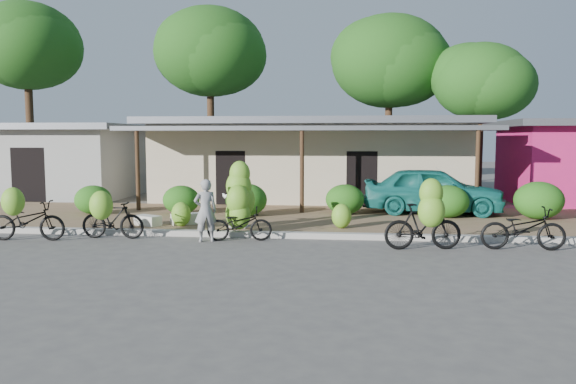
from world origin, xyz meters
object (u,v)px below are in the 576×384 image
object	(u,v)px
tree_center_right	(386,60)
teal_van	(433,190)
bike_far_left	(26,218)
bike_center	(239,207)
sack_near	(187,219)
tree_near_right	(476,79)
bike_left	(110,217)
bike_far_right	(523,229)
vendor	(206,211)
bystander	(236,198)
bike_right	(425,221)
tree_back_left	(24,44)
tree_far_center	(207,50)
sack_far	(148,220)

from	to	relation	value
tree_center_right	teal_van	bearing A→B (deg)	-84.68
bike_far_left	bike_center	distance (m)	5.34
bike_far_left	teal_van	size ratio (longest dim) A/B	0.44
tree_center_right	sack_near	distance (m)	16.07
tree_center_right	tree_near_right	distance (m)	4.64
bike_left	bike_far_right	size ratio (longest dim) A/B	0.86
bike_far_left	vendor	bearing A→B (deg)	-89.42
bike_left	bystander	xyz separation A→B (m)	(2.96, 1.43, 0.35)
bike_far_left	bike_center	world-z (taller)	bike_center
tree_near_right	bike_right	xyz separation A→B (m)	(-4.04, -13.96, -4.55)
bike_left	bike_far_right	xyz separation A→B (m)	(10.02, -0.26, -0.09)
tree_near_right	bike_center	bearing A→B (deg)	-123.62
tree_back_left	bike_center	distance (m)	17.94
bike_far_right	sack_near	world-z (taller)	bike_far_right
bike_center	vendor	xyz separation A→B (m)	(-0.76, -0.49, -0.04)
tree_back_left	bike_far_left	size ratio (longest dim) A/B	4.52
bystander	bike_left	bearing A→B (deg)	26.26
tree_far_center	bike_far_left	distance (m)	16.58
bike_left	bike_right	bearing A→B (deg)	-94.88
tree_center_right	sack_far	size ratio (longest dim) A/B	11.56
tree_back_left	bike_left	bearing A→B (deg)	-52.10
bike_center	vendor	world-z (taller)	bike_center
bike_right	bike_far_right	size ratio (longest dim) A/B	0.97
bike_center	tree_near_right	bearing A→B (deg)	-42.78
tree_back_left	bike_center	bearing A→B (deg)	-42.39
teal_van	bike_far_right	bearing A→B (deg)	-161.40
bike_far_right	sack_far	world-z (taller)	bike_far_right
bystander	vendor	bearing A→B (deg)	72.45
tree_center_right	bystander	size ratio (longest dim) A/B	5.33
bike_far_left	tree_center_right	bearing A→B (deg)	-36.45
tree_center_right	teal_van	xyz separation A→B (m)	(0.96, -10.28, -5.58)
tree_center_right	bystander	world-z (taller)	tree_center_right
tree_far_center	bike_far_right	xyz separation A→B (m)	(11.23, -15.09, -6.50)
tree_back_left	bike_far_left	bearing A→B (deg)	-59.61
tree_center_right	bystander	xyz separation A→B (m)	(-4.83, -13.90, -5.53)
teal_van	bystander	bearing A→B (deg)	127.10
bike_far_right	tree_far_center	bearing A→B (deg)	36.51
bike_center	bystander	size ratio (longest dim) A/B	1.22
bike_far_left	bike_left	size ratio (longest dim) A/B	1.19
sack_near	bystander	world-z (taller)	bystander
tree_center_right	tree_near_right	world-z (taller)	tree_center_right
tree_center_right	bike_far_left	world-z (taller)	tree_center_right
bike_center	tree_back_left	bearing A→B (deg)	38.45
tree_near_right	bystander	bearing A→B (deg)	-126.60
tree_center_right	tree_near_right	size ratio (longest dim) A/B	1.25
tree_back_left	bike_far_right	xyz separation A→B (m)	(19.23, -12.09, -6.45)
bike_far_left	teal_van	distance (m)	12.09
vendor	tree_center_right	bearing A→B (deg)	-129.69
teal_van	tree_far_center	bearing A→B (deg)	50.64
bike_right	bike_far_right	bearing A→B (deg)	-88.76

